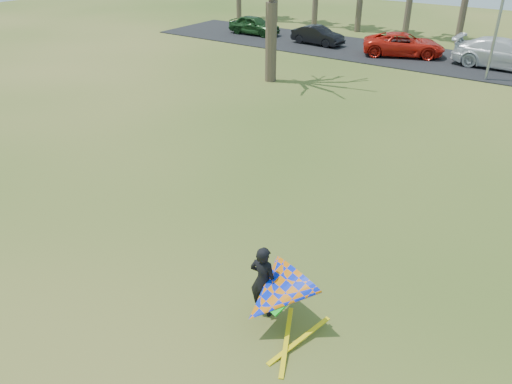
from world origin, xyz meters
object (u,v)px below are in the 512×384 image
Objects in this scene: car_2 at (404,44)px; car_3 at (504,54)px; kite_flyer at (273,294)px; car_0 at (254,25)px; car_1 at (318,35)px.

car_2 is 0.89× the size of car_3.
car_3 is 2.46× the size of kite_flyer.
car_1 is (5.86, -0.39, -0.07)m from car_0.
car_1 is 0.66× the size of car_3.
car_2 is 2.19× the size of kite_flyer.
car_0 is at bearing 90.71° from car_1.
car_2 reaches higher than car_0.
car_3 is at bearing 91.10° from kite_flyer.
kite_flyer is at bearing -178.35° from car_3.
car_2 is 26.86m from kite_flyer.
car_1 is 28.92m from kite_flyer.
car_3 is (18.27, 0.11, 0.14)m from car_0.
car_1 is at bearing -94.18° from car_0.
car_3 reaches higher than car_0.
kite_flyer is (12.92, -25.88, 0.15)m from car_1.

